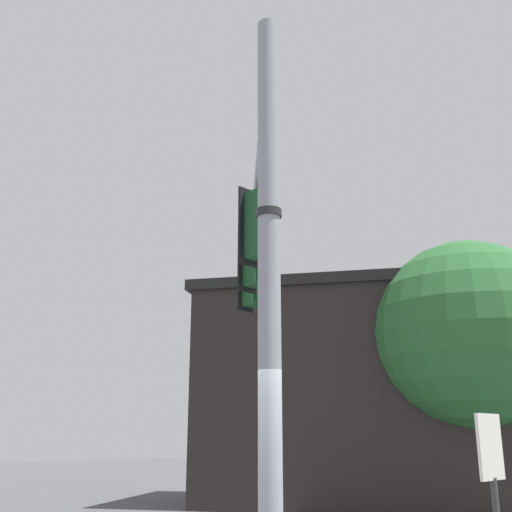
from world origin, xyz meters
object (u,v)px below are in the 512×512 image
object	(u,v)px
traffic_light_mid_outer	(254,281)
street_name_sign	(268,222)
traffic_light_mid_inner	(256,257)
historical_marker	(493,477)
traffic_light_nearest_pole	(260,225)

from	to	relation	value
traffic_light_mid_outer	street_name_sign	world-z (taller)	traffic_light_mid_outer
traffic_light_mid_inner	historical_marker	world-z (taller)	traffic_light_mid_inner
historical_marker	traffic_light_mid_inner	bearing A→B (deg)	-93.48
traffic_light_mid_inner	street_name_sign	distance (m)	4.33
traffic_light_mid_outer	historical_marker	world-z (taller)	traffic_light_mid_outer
traffic_light_nearest_pole	historical_marker	bearing A→B (deg)	109.94
historical_marker	street_name_sign	bearing A→B (deg)	-21.00
traffic_light_mid_inner	historical_marker	xyz separation A→B (m)	(0.25, 4.09, -3.53)
traffic_light_mid_inner	street_name_sign	xyz separation A→B (m)	(2.98, 3.04, -0.79)
traffic_light_mid_inner	street_name_sign	bearing A→B (deg)	45.57
traffic_light_mid_inner	traffic_light_nearest_pole	bearing A→B (deg)	45.77
traffic_light_mid_outer	street_name_sign	size ratio (longest dim) A/B	1.57
traffic_light_nearest_pole	street_name_sign	world-z (taller)	traffic_light_nearest_pole
traffic_light_mid_outer	traffic_light_mid_inner	bearing A→B (deg)	45.77
street_name_sign	historical_marker	distance (m)	4.01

